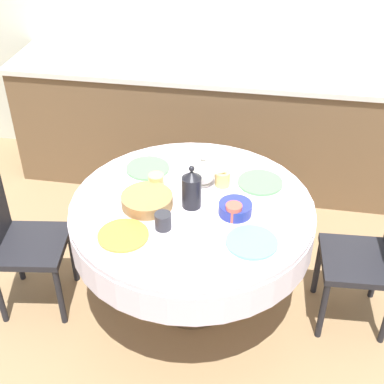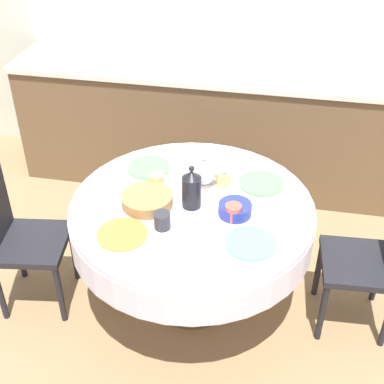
{
  "view_description": "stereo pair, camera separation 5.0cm",
  "coord_description": "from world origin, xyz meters",
  "px_view_note": "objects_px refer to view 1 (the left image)",
  "views": [
    {
      "loc": [
        0.39,
        -2.27,
        2.47
      ],
      "look_at": [
        0.0,
        0.0,
        0.83
      ],
      "focal_mm": 50.0,
      "sensor_mm": 36.0,
      "label": 1
    },
    {
      "loc": [
        0.44,
        -2.26,
        2.47
      ],
      "look_at": [
        0.0,
        0.0,
        0.83
      ],
      "focal_mm": 50.0,
      "sensor_mm": 36.0,
      "label": 2
    }
  ],
  "objects_px": {
    "chair_left": "(376,250)",
    "coffee_carafe": "(192,189)",
    "chair_right": "(14,233)",
    "teapot": "(203,172)"
  },
  "relations": [
    {
      "from": "chair_left",
      "to": "coffee_carafe",
      "type": "xyz_separation_m",
      "value": [
        -1.01,
        -0.07,
        0.34
      ]
    },
    {
      "from": "chair_right",
      "to": "teapot",
      "type": "relative_size",
      "value": 4.74
    },
    {
      "from": "chair_right",
      "to": "coffee_carafe",
      "type": "xyz_separation_m",
      "value": [
        1.0,
        0.13,
        0.34
      ]
    },
    {
      "from": "chair_left",
      "to": "chair_right",
      "type": "height_order",
      "value": "same"
    },
    {
      "from": "chair_right",
      "to": "coffee_carafe",
      "type": "distance_m",
      "value": 1.06
    },
    {
      "from": "chair_left",
      "to": "chair_right",
      "type": "bearing_deg",
      "value": 92.39
    },
    {
      "from": "coffee_carafe",
      "to": "teapot",
      "type": "distance_m",
      "value": 0.21
    },
    {
      "from": "chair_left",
      "to": "teapot",
      "type": "height_order",
      "value": "chair_left"
    },
    {
      "from": "chair_right",
      "to": "teapot",
      "type": "bearing_deg",
      "value": 100.17
    },
    {
      "from": "teapot",
      "to": "coffee_carafe",
      "type": "bearing_deg",
      "value": -97.46
    }
  ]
}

